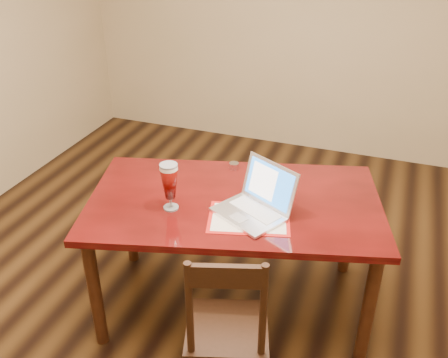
% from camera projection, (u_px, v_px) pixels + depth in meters
% --- Properties ---
extents(ground, '(5.00, 5.00, 0.00)m').
position_uv_depth(ground, '(216.00, 304.00, 3.20)').
color(ground, black).
rests_on(ground, ground).
extents(room_shell, '(4.51, 5.01, 2.71)m').
position_uv_depth(room_shell, '(212.00, 24.00, 2.33)').
color(room_shell, tan).
rests_on(room_shell, ground).
extents(dining_table, '(1.84, 1.34, 1.05)m').
position_uv_depth(dining_table, '(234.00, 213.00, 2.88)').
color(dining_table, '#550B0B').
rests_on(dining_table, ground).
extents(dining_chair, '(0.50, 0.49, 0.95)m').
position_uv_depth(dining_chair, '(227.00, 329.00, 2.42)').
color(dining_chair, black).
rests_on(dining_chair, ground).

